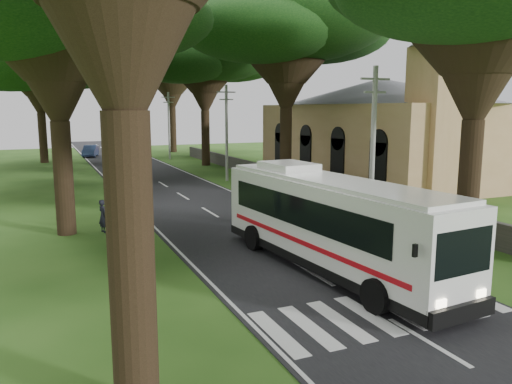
% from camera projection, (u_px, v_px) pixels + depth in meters
% --- Properties ---
extents(ground, '(140.00, 140.00, 0.00)m').
position_uv_depth(ground, '(342.00, 292.00, 16.67)').
color(ground, '#274E16').
rests_on(ground, ground).
extents(road, '(8.00, 120.00, 0.04)m').
position_uv_depth(road, '(166.00, 186.00, 39.28)').
color(road, black).
rests_on(road, ground).
extents(crosswalk, '(8.00, 3.00, 0.01)m').
position_uv_depth(crosswalk, '(379.00, 314.00, 14.86)').
color(crosswalk, silver).
rests_on(crosswalk, ground).
extents(property_wall, '(0.35, 50.00, 1.20)m').
position_uv_depth(property_wall, '(274.00, 174.00, 41.82)').
color(property_wall, '#383533').
rests_on(property_wall, ground).
extents(church, '(14.00, 24.00, 11.60)m').
position_uv_depth(church, '(381.00, 122.00, 42.38)').
color(church, tan).
rests_on(church, ground).
extents(pole_near, '(1.60, 0.24, 8.00)m').
position_uv_depth(pole_near, '(373.00, 149.00, 23.58)').
color(pole_near, gray).
rests_on(pole_near, ground).
extents(pole_mid, '(1.60, 0.24, 8.00)m').
position_uv_depth(pole_mid, '(227.00, 131.00, 41.66)').
color(pole_mid, gray).
rests_on(pole_mid, ground).
extents(pole_far, '(1.60, 0.24, 8.00)m').
position_uv_depth(pole_far, '(169.00, 124.00, 59.74)').
color(pole_far, gray).
rests_on(pole_far, ground).
extents(tree_l_midb, '(15.69, 15.69, 14.08)m').
position_uv_depth(tree_l_midb, '(53.00, 49.00, 39.08)').
color(tree_l_midb, black).
rests_on(tree_l_midb, ground).
extents(tree_l_far, '(16.14, 16.14, 14.80)m').
position_uv_depth(tree_l_far, '(38.00, 60.00, 54.86)').
color(tree_l_far, black).
rests_on(tree_l_far, ground).
extents(tree_r_mida, '(15.19, 15.19, 15.68)m').
position_uv_depth(tree_r_mida, '(287.00, 20.00, 35.87)').
color(tree_r_mida, black).
rests_on(tree_r_mida, ground).
extents(tree_r_midb, '(15.82, 15.82, 15.35)m').
position_uv_depth(tree_r_midb, '(204.00, 52.00, 52.03)').
color(tree_r_midb, black).
rests_on(tree_r_midb, ground).
extents(tree_r_far, '(14.25, 14.25, 15.88)m').
position_uv_depth(tree_r_far, '(171.00, 60.00, 68.56)').
color(tree_r_far, black).
rests_on(tree_r_far, ground).
extents(coach_bus, '(3.55, 12.09, 3.52)m').
position_uv_depth(coach_bus, '(329.00, 221.00, 18.63)').
color(coach_bus, white).
rests_on(coach_bus, ground).
extents(distant_car_a, '(2.13, 4.04, 1.31)m').
position_uv_depth(distant_car_a, '(111.00, 158.00, 54.62)').
color(distant_car_a, silver).
rests_on(distant_car_a, road).
extents(distant_car_b, '(2.51, 4.60, 1.44)m').
position_uv_depth(distant_car_b, '(90.00, 151.00, 63.47)').
color(distant_car_b, navy).
rests_on(distant_car_b, road).
extents(distant_car_c, '(1.95, 4.40, 1.26)m').
position_uv_depth(distant_car_c, '(114.00, 147.00, 70.60)').
color(distant_car_c, '#9C3216').
rests_on(distant_car_c, road).
extents(pedestrian, '(0.57, 0.70, 1.64)m').
position_uv_depth(pedestrian, '(103.00, 216.00, 24.55)').
color(pedestrian, black).
rests_on(pedestrian, ground).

